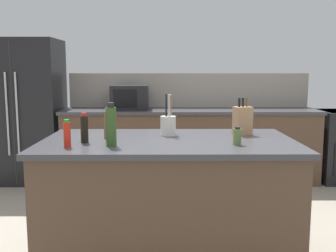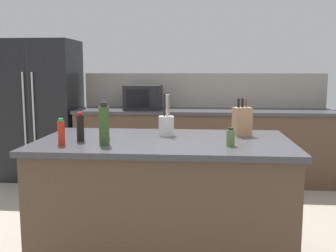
{
  "view_description": "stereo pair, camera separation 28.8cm",
  "coord_description": "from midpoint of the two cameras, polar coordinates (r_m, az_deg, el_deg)",
  "views": [
    {
      "loc": [
        -0.02,
        -2.84,
        1.45
      ],
      "look_at": [
        0.0,
        0.35,
        0.99
      ],
      "focal_mm": 42.0,
      "sensor_mm": 36.0,
      "label": 1
    },
    {
      "loc": [
        0.27,
        -2.83,
        1.45
      ],
      "look_at": [
        0.0,
        0.35,
        0.99
      ],
      "focal_mm": 42.0,
      "sensor_mm": 36.0,
      "label": 2
    }
  ],
  "objects": [
    {
      "name": "pepper_grinder",
      "position": [
        2.96,
        -6.38,
        0.32
      ],
      "size": [
        0.06,
        0.06,
        0.23
      ],
      "color": "brown",
      "rests_on": "kitchen_island"
    },
    {
      "name": "refrigerator",
      "position": [
        5.48,
        -16.53,
        2.28
      ],
      "size": [
        0.97,
        0.75,
        1.83
      ],
      "color": "black",
      "rests_on": "ground_plane"
    },
    {
      "name": "back_counter_run",
      "position": [
        5.13,
        6.7,
        -2.85
      ],
      "size": [
        3.28,
        0.66,
        0.94
      ],
      "color": "#4C3828",
      "rests_on": "ground_plane"
    },
    {
      "name": "hot_sauce_bottle",
      "position": [
        2.7,
        -12.31,
        -0.97
      ],
      "size": [
        0.05,
        0.05,
        0.18
      ],
      "color": "red",
      "rests_on": "kitchen_island"
    },
    {
      "name": "microwave",
      "position": [
        5.08,
        -2.01,
        4.19
      ],
      "size": [
        0.47,
        0.39,
        0.31
      ],
      "color": "black",
      "rests_on": "back_counter_run"
    },
    {
      "name": "knife_block",
      "position": [
        3.11,
        13.32,
        0.67
      ],
      "size": [
        0.15,
        0.14,
        0.29
      ],
      "rotation": [
        0.0,
        0.0,
        0.31
      ],
      "color": "#A87C54",
      "rests_on": "kitchen_island"
    },
    {
      "name": "soy_sauce_bottle",
      "position": [
        2.83,
        -9.79,
        -0.25
      ],
      "size": [
        0.05,
        0.05,
        0.21
      ],
      "color": "black",
      "rests_on": "kitchen_island"
    },
    {
      "name": "wall_backsplash",
      "position": [
        5.36,
        6.71,
        5.15
      ],
      "size": [
        3.24,
        0.03,
        0.46
      ],
      "primitive_type": "cube",
      "color": "gray",
      "rests_on": "back_counter_run"
    },
    {
      "name": "spice_jar_oregano",
      "position": [
        2.68,
        12.13,
        -1.66
      ],
      "size": [
        0.06,
        0.06,
        0.12
      ],
      "color": "#567038",
      "rests_on": "kitchen_island"
    },
    {
      "name": "kitchen_island",
      "position": [
        3.0,
        2.23,
        -10.84
      ],
      "size": [
        1.84,
        1.03,
        0.94
      ],
      "color": "#4C3828",
      "rests_on": "ground_plane"
    },
    {
      "name": "olive_oil_bottle",
      "position": [
        2.66,
        -6.21,
        0.13
      ],
      "size": [
        0.07,
        0.07,
        0.29
      ],
      "color": "#2D4C1E",
      "rests_on": "kitchen_island"
    },
    {
      "name": "utensil_crock",
      "position": [
        3.05,
        2.51,
        0.15
      ],
      "size": [
        0.12,
        0.12,
        0.32
      ],
      "color": "beige",
      "rests_on": "kitchen_island"
    }
  ]
}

